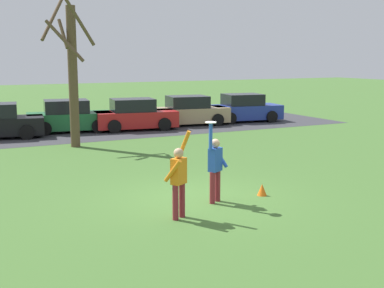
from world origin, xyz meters
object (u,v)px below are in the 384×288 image
at_px(parked_car_green, 69,117).
at_px(field_cone_orange, 262,190).
at_px(person_catcher, 215,165).
at_px(parked_car_red, 135,116).
at_px(frisbee_disc, 211,122).
at_px(parked_car_tan, 189,112).
at_px(parked_car_blue, 244,109).
at_px(bare_tree_tall, 72,70).
at_px(person_defender, 179,177).

relative_size(parked_car_green, field_cone_orange, 13.47).
distance_m(person_catcher, field_cone_orange, 1.67).
relative_size(person_catcher, parked_car_red, 0.48).
relative_size(frisbee_disc, parked_car_tan, 0.06).
bearing_deg(parked_car_blue, bare_tree_tall, -151.76).
distance_m(parked_car_green, field_cone_orange, 14.30).
relative_size(parked_car_green, parked_car_blue, 1.00).
xyz_separation_m(parked_car_green, field_cone_orange, (1.85, -14.17, -0.57)).
xyz_separation_m(person_defender, parked_car_tan, (7.50, 14.60, -0.25)).
bearing_deg(parked_car_red, field_cone_orange, -87.75).
xyz_separation_m(parked_car_green, bare_tree_tall, (-0.82, -4.43, 2.41)).
xyz_separation_m(parked_car_tan, bare_tree_tall, (-7.34, -4.08, 2.41)).
height_order(parked_car_red, parked_car_tan, same).
distance_m(frisbee_disc, parked_car_red, 13.90).
height_order(person_catcher, field_cone_orange, person_catcher).
distance_m(person_catcher, bare_tree_tall, 10.06).
distance_m(person_defender, parked_car_tan, 16.42).
bearing_deg(parked_car_green, field_cone_orange, -74.59).
relative_size(parked_car_blue, field_cone_orange, 13.47).
bearing_deg(person_catcher, parked_car_tan, -143.13).
xyz_separation_m(parked_car_green, parked_car_red, (3.19, -0.77, 0.00)).
xyz_separation_m(parked_car_tan, parked_car_blue, (3.49, -0.08, 0.00)).
bearing_deg(field_cone_orange, person_catcher, -179.92).
height_order(person_defender, parked_car_blue, person_defender).
bearing_deg(bare_tree_tall, parked_car_blue, 20.27).
distance_m(person_catcher, parked_car_red, 13.69).
relative_size(person_defender, bare_tree_tall, 0.34).
bearing_deg(frisbee_disc, field_cone_orange, 3.89).
xyz_separation_m(parked_car_tan, field_cone_orange, (-4.66, -13.82, -0.57)).
bearing_deg(field_cone_orange, parked_car_tan, 71.36).
height_order(parked_car_green, parked_car_red, same).
bearing_deg(field_cone_orange, parked_car_blue, 59.33).
bearing_deg(frisbee_disc, parked_car_tan, 65.64).
xyz_separation_m(person_catcher, person_defender, (-1.39, -0.78, -0.00)).
distance_m(person_catcher, parked_car_tan, 15.12).
distance_m(parked_car_red, bare_tree_tall, 5.94).
relative_size(parked_car_red, field_cone_orange, 13.47).
xyz_separation_m(frisbee_disc, bare_tree_tall, (-1.03, 9.86, 1.05)).
bearing_deg(frisbee_disc, parked_car_red, 77.52).
relative_size(frisbee_disc, parked_car_red, 0.06).
distance_m(frisbee_disc, parked_car_green, 14.35).
distance_m(parked_car_blue, field_cone_orange, 15.99).
bearing_deg(field_cone_orange, frisbee_disc, -176.11).
bearing_deg(parked_car_red, parked_car_blue, 10.90).
relative_size(frisbee_disc, bare_tree_tall, 0.05).
bearing_deg(person_defender, frisbee_disc, 0.00).
height_order(person_catcher, frisbee_disc, frisbee_disc).
xyz_separation_m(person_catcher, parked_car_green, (-0.40, 14.17, -0.25)).
relative_size(parked_car_tan, parked_car_blue, 1.00).
xyz_separation_m(frisbee_disc, field_cone_orange, (1.65, 0.11, -1.93)).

